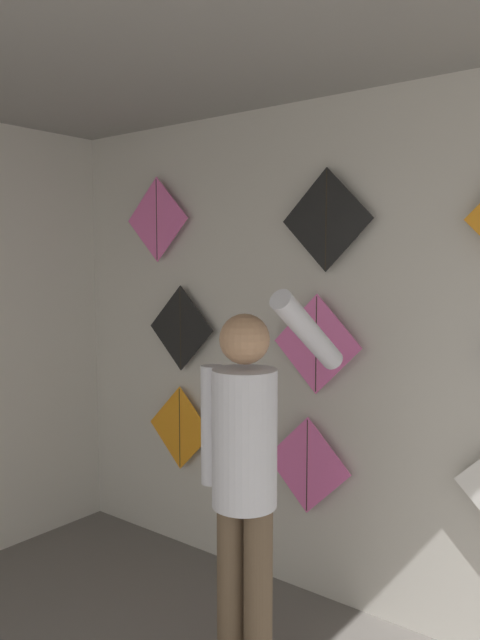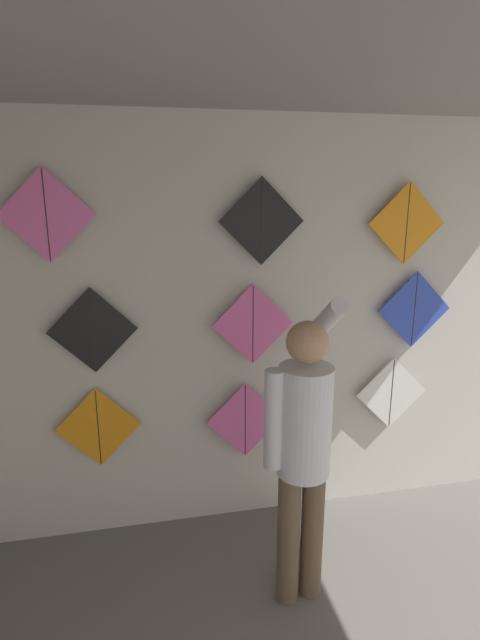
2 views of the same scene
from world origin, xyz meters
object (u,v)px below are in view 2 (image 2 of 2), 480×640
(kite_1, at_px, (245,420))
(kite_2, at_px, (391,393))
(kite_5, at_px, (414,310))
(shopkeeper, at_px, (303,440))
(kite_7, at_px, (262,221))
(kite_8, at_px, (407,223))
(kite_3, at_px, (93,331))
(kite_4, at_px, (253,324))
(kite_6, at_px, (46,215))
(kite_0, at_px, (98,428))

(kite_1, distance_m, kite_2, 1.11)
(kite_5, bearing_deg, shopkeeper, -144.42)
(kite_1, height_order, kite_7, kite_7)
(kite_1, bearing_deg, kite_8, 0.00)
(kite_3, relative_size, kite_4, 1.00)
(kite_1, relative_size, kite_7, 1.00)
(kite_4, xyz_separation_m, kite_7, (0.05, 0.00, 0.67))
(kite_7, bearing_deg, kite_2, 0.00)
(kite_4, height_order, kite_6, kite_6)
(kite_4, relative_size, kite_6, 1.00)
(kite_5, bearing_deg, kite_2, 180.00)
(kite_3, relative_size, kite_8, 1.00)
(kite_1, bearing_deg, shopkeeper, -78.56)
(kite_5, bearing_deg, kite_8, 180.00)
(shopkeeper, xyz_separation_m, kite_8, (0.95, 0.77, 1.09))
(kite_4, bearing_deg, shopkeeper, -82.22)
(kite_5, distance_m, kite_7, 1.29)
(shopkeeper, xyz_separation_m, kite_0, (-1.14, 0.77, -0.19))
(shopkeeper, relative_size, kite_7, 3.26)
(kite_4, distance_m, kite_6, 1.43)
(kite_5, height_order, kite_7, kite_7)
(shopkeeper, height_order, kite_8, kite_8)
(kite_2, distance_m, kite_4, 1.20)
(shopkeeper, xyz_separation_m, kite_1, (-0.15, 0.77, -0.24))
(kite_1, bearing_deg, kite_7, 0.00)
(kite_1, xyz_separation_m, kite_6, (-1.18, 0.00, 1.42))
(kite_3, distance_m, kite_8, 2.17)
(kite_0, height_order, kite_5, kite_5)
(kite_1, relative_size, kite_4, 1.00)
(kite_3, xyz_separation_m, kite_6, (-0.21, 0.00, 0.71))
(kite_0, relative_size, kite_3, 1.00)
(kite_0, relative_size, kite_5, 1.00)
(kite_4, xyz_separation_m, kite_6, (-1.23, 0.00, 0.73))
(shopkeeper, bearing_deg, kite_0, 141.08)
(kite_4, height_order, kite_5, kite_5)
(kite_5, bearing_deg, kite_7, 180.00)
(kite_0, height_order, kite_6, kite_6)
(kite_2, distance_m, kite_5, 0.64)
(shopkeeper, xyz_separation_m, kite_4, (-0.10, 0.77, 0.45))
(shopkeeper, xyz_separation_m, kite_5, (1.07, 0.77, 0.49))
(shopkeeper, relative_size, kite_1, 3.26)
(kite_0, xyz_separation_m, kite_1, (0.99, 0.00, -0.05))
(kite_2, xyz_separation_m, kite_7, (-1.00, 0.00, 1.26))
(kite_0, relative_size, kite_2, 1.00)
(kite_3, bearing_deg, shopkeeper, -34.13)
(kite_2, relative_size, kite_6, 1.00)
(kite_4, bearing_deg, kite_7, 0.00)
(shopkeeper, xyz_separation_m, kite_6, (-1.34, 0.77, 1.18))
(kite_0, bearing_deg, kite_4, 0.00)
(kite_0, height_order, kite_7, kite_7)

